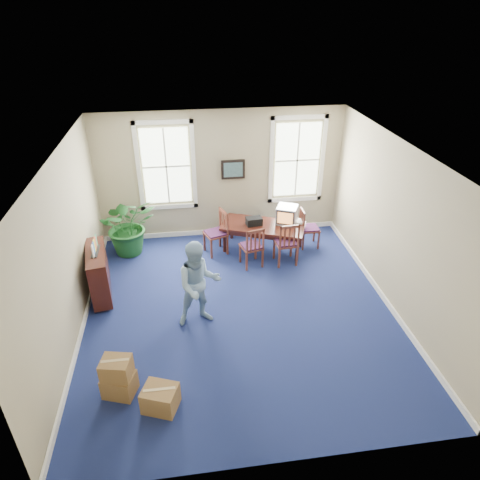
{
  "coord_description": "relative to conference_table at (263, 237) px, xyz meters",
  "views": [
    {
      "loc": [
        -0.93,
        -6.62,
        5.4
      ],
      "look_at": [
        0.1,
        0.6,
        1.25
      ],
      "focal_mm": 32.0,
      "sensor_mm": 36.0,
      "label": 1
    }
  ],
  "objects": [
    {
      "name": "wall_front",
      "position": [
        -0.9,
        -5.52,
        1.27
      ],
      "size": [
        6.5,
        0.0,
        6.5
      ],
      "primitive_type": "plane",
      "rotation": [
        -1.57,
        0.0,
        0.0
      ],
      "color": "tan",
      "rests_on": "ground"
    },
    {
      "name": "credenza",
      "position": [
        -3.65,
        -1.37,
        0.16
      ],
      "size": [
        0.57,
        1.31,
        1.0
      ],
      "primitive_type": "cube",
      "rotation": [
        0.0,
        0.0,
        0.17
      ],
      "color": "#3E1710",
      "rests_on": "ground"
    },
    {
      "name": "wall_right",
      "position": [
        2.1,
        -2.27,
        1.27
      ],
      "size": [
        0.0,
        6.5,
        6.5
      ],
      "primitive_type": "plane",
      "rotation": [
        1.57,
        0.0,
        -1.57
      ],
      "color": "tan",
      "rests_on": "ground"
    },
    {
      "name": "potted_plant",
      "position": [
        -3.18,
        0.33,
        0.39
      ],
      "size": [
        1.57,
        1.46,
        1.44
      ],
      "primitive_type": "imported",
      "rotation": [
        0.0,
        0.0,
        0.3
      ],
      "color": "#184E1C",
      "rests_on": "ground"
    },
    {
      "name": "crt_tv",
      "position": [
        0.58,
        0.04,
        0.54
      ],
      "size": [
        0.63,
        0.66,
        0.42
      ],
      "primitive_type": null,
      "rotation": [
        0.0,
        0.0,
        -0.43
      ],
      "color": "#B7B7BC",
      "rests_on": "conference_table"
    },
    {
      "name": "cardboard_boxes",
      "position": [
        -2.84,
        -3.94,
        0.03
      ],
      "size": [
        1.59,
        1.59,
        0.72
      ],
      "primitive_type": null,
      "rotation": [
        0.0,
        0.0,
        -0.31
      ],
      "color": "olive",
      "rests_on": "ground"
    },
    {
      "name": "baseboard_back",
      "position": [
        -0.9,
        0.95,
        -0.27
      ],
      "size": [
        6.0,
        0.04,
        0.12
      ],
      "primitive_type": "cube",
      "color": "white",
      "rests_on": "ground"
    },
    {
      "name": "wall_left",
      "position": [
        -3.9,
        -2.27,
        1.27
      ],
      "size": [
        0.0,
        6.5,
        6.5
      ],
      "primitive_type": "plane",
      "rotation": [
        1.57,
        0.0,
        1.57
      ],
      "color": "tan",
      "rests_on": "ground"
    },
    {
      "name": "window_right",
      "position": [
        1.0,
        0.96,
        1.57
      ],
      "size": [
        1.4,
        0.12,
        2.2
      ],
      "primitive_type": null,
      "color": "white",
      "rests_on": "ground"
    },
    {
      "name": "baseboard_left",
      "position": [
        -3.87,
        -2.27,
        -0.27
      ],
      "size": [
        0.04,
        6.5,
        0.12
      ],
      "primitive_type": "cube",
      "color": "white",
      "rests_on": "ground"
    },
    {
      "name": "equipment_bag",
      "position": [
        -0.22,
        0.04,
        0.43
      ],
      "size": [
        0.4,
        0.28,
        0.19
      ],
      "primitive_type": "cube",
      "rotation": [
        0.0,
        0.0,
        0.11
      ],
      "color": "black",
      "rests_on": "conference_table"
    },
    {
      "name": "chair_near_right",
      "position": [
        0.4,
        -0.67,
        0.21
      ],
      "size": [
        0.52,
        0.52,
        1.08
      ],
      "primitive_type": null,
      "rotation": [
        0.0,
        0.0,
        3.21
      ],
      "color": "brown",
      "rests_on": "ground"
    },
    {
      "name": "chair_end_right",
      "position": [
        1.15,
        0.0,
        0.16
      ],
      "size": [
        0.45,
        0.45,
        0.99
      ],
      "primitive_type": null,
      "rotation": [
        0.0,
        0.0,
        1.55
      ],
      "color": "brown",
      "rests_on": "ground"
    },
    {
      "name": "ceiling",
      "position": [
        -0.9,
        -2.27,
        2.87
      ],
      "size": [
        6.5,
        6.5,
        0.0
      ],
      "primitive_type": "plane",
      "rotation": [
        3.14,
        0.0,
        0.0
      ],
      "color": "white",
      "rests_on": "ground"
    },
    {
      "name": "wall_back",
      "position": [
        -0.9,
        0.98,
        1.27
      ],
      "size": [
        6.5,
        0.0,
        6.5
      ],
      "primitive_type": "plane",
      "rotation": [
        1.57,
        0.0,
        0.0
      ],
      "color": "tan",
      "rests_on": "ground"
    },
    {
      "name": "brochure_rack",
      "position": [
        -3.63,
        -1.37,
        0.8
      ],
      "size": [
        0.29,
        0.65,
        0.29
      ],
      "primitive_type": null,
      "rotation": [
        0.0,
        0.0,
        0.28
      ],
      "color": "#99999E",
      "rests_on": "credenza"
    },
    {
      "name": "wall_picture",
      "position": [
        -0.6,
        0.93,
        1.42
      ],
      "size": [
        0.58,
        0.06,
        0.48
      ],
      "primitive_type": null,
      "color": "black",
      "rests_on": "ground"
    },
    {
      "name": "baseboard_right",
      "position": [
        2.07,
        -2.27,
        -0.27
      ],
      "size": [
        0.04,
        6.5,
        0.12
      ],
      "primitive_type": "cube",
      "color": "white",
      "rests_on": "ground"
    },
    {
      "name": "game_console",
      "position": [
        0.84,
        0.0,
        0.36
      ],
      "size": [
        0.2,
        0.24,
        0.06
      ],
      "primitive_type": "cube",
      "rotation": [
        0.0,
        0.0,
        -0.07
      ],
      "color": "white",
      "rests_on": "conference_table"
    },
    {
      "name": "conference_table",
      "position": [
        0.0,
        0.0,
        0.0
      ],
      "size": [
        2.14,
        1.55,
        0.67
      ],
      "primitive_type": null,
      "rotation": [
        0.0,
        0.0,
        -0.38
      ],
      "color": "#3E1710",
      "rests_on": "ground"
    },
    {
      "name": "floor",
      "position": [
        -0.9,
        -2.27,
        -0.33
      ],
      "size": [
        6.5,
        6.5,
        0.0
      ],
      "primitive_type": "plane",
      "color": "navy",
      "rests_on": "ground"
    },
    {
      "name": "man",
      "position": [
        -1.68,
        -2.49,
        0.52
      ],
      "size": [
        0.93,
        0.77,
        1.71
      ],
      "primitive_type": "imported",
      "rotation": [
        0.0,
        0.0,
        0.16
      ],
      "color": "#88ABCA",
      "rests_on": "ground"
    },
    {
      "name": "chair_near_left",
      "position": [
        -0.4,
        -0.67,
        0.17
      ],
      "size": [
        0.55,
        0.55,
        1.01
      ],
      "primitive_type": null,
      "rotation": [
        0.0,
        0.0,
        3.38
      ],
      "color": "brown",
      "rests_on": "ground"
    },
    {
      "name": "window_left",
      "position": [
        -2.2,
        0.96,
        1.57
      ],
      "size": [
        1.4,
        0.12,
        2.2
      ],
      "primitive_type": null,
      "color": "white",
      "rests_on": "ground"
    },
    {
      "name": "chair_end_left",
      "position": [
        -1.15,
        0.0,
        0.2
      ],
      "size": [
        0.61,
        0.61,
        1.07
      ],
      "primitive_type": null,
      "rotation": [
        0.0,
        0.0,
        -1.23
      ],
      "color": "brown",
      "rests_on": "ground"
    }
  ]
}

